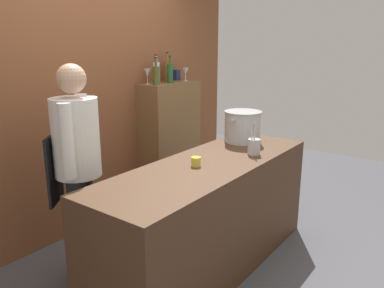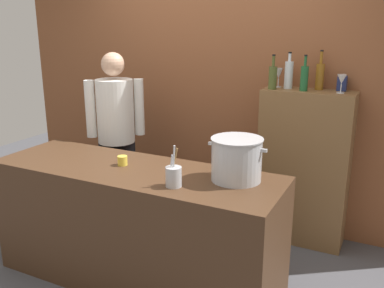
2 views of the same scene
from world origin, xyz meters
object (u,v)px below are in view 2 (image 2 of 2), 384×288
Objects in this scene: wine_bottle_olive at (273,77)px; wine_glass_wide at (279,74)px; chef at (116,128)px; wine_bottle_amber at (320,76)px; wine_bottle_clear at (289,74)px; utensil_crock at (174,176)px; butter_jar at (122,161)px; wine_glass_tall at (342,80)px; spice_tin_navy at (342,83)px; wine_bottle_green at (304,78)px; stockpot_large at (237,159)px.

wine_bottle_olive is 1.75× the size of wine_glass_wide.
wine_bottle_amber reaches higher than chef.
wine_bottle_clear is at bearing -22.97° from wine_glass_wide.
utensil_crock is at bearing -104.60° from wine_bottle_clear.
wine_bottle_clear is at bearing 40.60° from wine_bottle_olive.
butter_jar is 1.59m from wine_bottle_clear.
wine_bottle_amber is at bearing 12.37° from wine_bottle_clear.
wine_bottle_amber is 2.17× the size of wine_glass_tall.
wine_bottle_clear is (1.46, 0.50, 0.52)m from chef.
utensil_crock is at bearing -100.97° from wine_bottle_olive.
wine_glass_tall is at bearing -10.42° from wine_glass_wide.
wine_bottle_clear reaches higher than butter_jar.
butter_jar is 1.56m from wine_glass_wide.
wine_bottle_clear is (0.36, 1.38, 0.52)m from utensil_crock.
wine_glass_wide is (0.80, 1.22, 0.55)m from butter_jar.
spice_tin_navy is (0.52, 0.03, -0.05)m from wine_glass_wide.
utensil_crock is 0.58m from butter_jar.
wine_bottle_green reaches higher than utensil_crock.
wine_bottle_olive is (0.25, 1.29, 0.50)m from utensil_crock.
wine_glass_tall reaches higher than spice_tin_navy.
utensil_crock is 0.83× the size of wine_bottle_amber.
utensil_crock is at bearing -121.06° from wine_glass_tall.
wine_bottle_olive is (-0.26, -0.03, -0.00)m from wine_bottle_green.
stockpot_large is (1.41, -0.60, 0.08)m from chef.
chef is 1.74m from wine_bottle_green.
spice_tin_navy is (-0.01, 0.13, -0.05)m from wine_glass_tall.
stockpot_large is at bearing 42.24° from utensil_crock.
wine_bottle_amber is 1.11× the size of wine_bottle_green.
wine_bottle_green reaches higher than wine_bottle_olive.
wine_bottle_amber is at bearing 67.05° from utensil_crock.
butter_jar is at bearing -136.55° from spice_tin_navy.
wine_bottle_olive is at bearing -157.41° from wine_bottle_amber.
stockpot_large is 1.27m from wine_bottle_amber.
wine_bottle_clear is (0.90, 1.18, 0.55)m from butter_jar.
wine_bottle_green is at bearing 156.94° from chef.
wine_bottle_clear is 1.86× the size of wine_glass_wide.
wine_bottle_amber is at bearing 75.74° from stockpot_large.
stockpot_large is 1.31× the size of wine_bottle_clear.
wine_bottle_clear reaches higher than wine_bottle_green.
butter_jar is at bearing -123.26° from wine_glass_wide.
wine_bottle_olive is 0.57m from spice_tin_navy.
stockpot_large is 0.43m from utensil_crock.
wine_glass_tall is at bearing 1.95° from wine_bottle_green.
wine_bottle_green is (0.19, 1.03, 0.43)m from stockpot_large.
stockpot_large is 1.22m from wine_glass_tall.
utensil_crock is 1.63m from wine_glass_tall.
wine_bottle_amber reaches higher than wine_glass_tall.
utensil_crock is 3.72× the size of butter_jar.
wine_glass_tall is (0.19, -0.11, -0.01)m from wine_bottle_amber.
wine_bottle_amber reaches higher than wine_bottle_clear.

